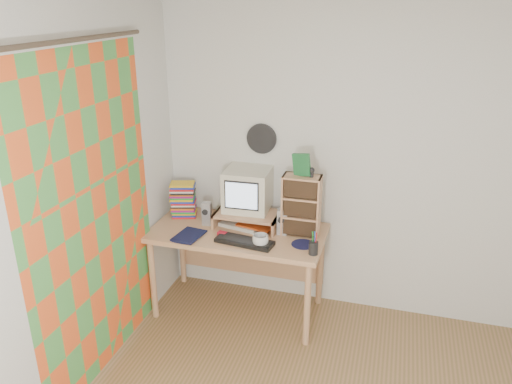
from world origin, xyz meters
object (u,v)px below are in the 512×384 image
Objects in this scene: dvd_stack at (183,201)px; mug at (260,241)px; crt_monitor at (246,191)px; cd_rack at (301,206)px; keyboard at (245,242)px; desk at (240,242)px; diary at (179,232)px.

dvd_stack is 0.87m from mug.
dvd_stack is (-0.56, -0.00, -0.15)m from crt_monitor.
cd_rack is (1.03, -0.07, 0.10)m from dvd_stack.
keyboard is at bearing 173.43° from mug.
desk is 3.92× the size of crt_monitor.
crt_monitor is (0.03, 0.09, 0.42)m from desk.
diary is (-0.92, -0.28, -0.22)m from cd_rack.
cd_rack is 4.04× the size of mug.
cd_rack is 2.11× the size of diary.
cd_rack reaches higher than crt_monitor.
dvd_stack reaches higher than keyboard.
desk is at bearing -178.73° from cd_rack.
diary is at bearing -163.48° from cd_rack.
desk is 0.43m from crt_monitor.
keyboard is at bearing -144.31° from cd_rack.
cd_rack reaches higher than diary.
dvd_stack is at bearing 158.94° from keyboard.
keyboard is 0.92× the size of cd_rack.
mug is at bearing 6.90° from diary.
dvd_stack is 0.58× the size of cd_rack.
diary is at bearing -147.82° from desk.
cd_rack is at bearing 49.72° from mug.
desk is at bearing 132.34° from mug.
keyboard is (0.12, -0.26, 0.15)m from desk.
keyboard is 0.75m from dvd_stack.
keyboard is 1.94× the size of diary.
diary is at bearing -89.47° from dvd_stack.
crt_monitor is 2.94× the size of mug.
keyboard is 0.55m from diary.
desk is 0.63m from cd_rack.
dvd_stack reaches higher than desk.
desk is 4.95× the size of dvd_stack.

